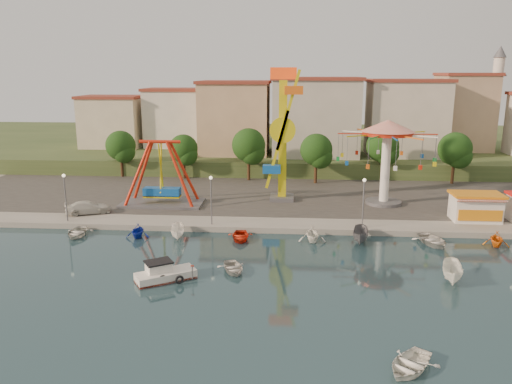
# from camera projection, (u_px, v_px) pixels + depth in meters

# --- Properties ---
(ground) EXTENTS (200.00, 200.00, 0.00)m
(ground) POSITION_uv_depth(u_px,v_px,m) (284.00, 280.00, 40.64)
(ground) COLOR #122C34
(ground) RESTS_ON ground
(quay_deck) EXTENTS (200.00, 100.00, 0.60)m
(quay_deck) POSITION_uv_depth(u_px,v_px,m) (290.00, 155.00, 100.69)
(quay_deck) COLOR #9E998E
(quay_deck) RESTS_ON ground
(asphalt_pad) EXTENTS (90.00, 28.00, 0.01)m
(asphalt_pad) POSITION_uv_depth(u_px,v_px,m) (288.00, 189.00, 69.59)
(asphalt_pad) COLOR #4C4944
(asphalt_pad) RESTS_ON quay_deck
(hill_terrace) EXTENTS (200.00, 60.00, 3.00)m
(hill_terrace) POSITION_uv_depth(u_px,v_px,m) (290.00, 145.00, 105.26)
(hill_terrace) COLOR #384C26
(hill_terrace) RESTS_ON ground
(pirate_ship_ride) EXTENTS (10.00, 5.00, 8.00)m
(pirate_ship_ride) POSITION_uv_depth(u_px,v_px,m) (161.00, 174.00, 60.86)
(pirate_ship_ride) COLOR #59595E
(pirate_ship_ride) RESTS_ON quay_deck
(kamikaze_tower) EXTENTS (4.00, 3.10, 16.50)m
(kamikaze_tower) POSITION_uv_depth(u_px,v_px,m) (284.00, 138.00, 61.89)
(kamikaze_tower) COLOR #59595E
(kamikaze_tower) RESTS_ON quay_deck
(wave_swinger) EXTENTS (11.60, 11.60, 10.40)m
(wave_swinger) POSITION_uv_depth(u_px,v_px,m) (387.00, 143.00, 60.19)
(wave_swinger) COLOR #59595E
(wave_swinger) RESTS_ON quay_deck
(booth_left) EXTENTS (5.40, 3.78, 3.08)m
(booth_left) POSITION_uv_depth(u_px,v_px,m) (476.00, 207.00, 54.65)
(booth_left) COLOR white
(booth_left) RESTS_ON quay_deck
(lamp_post_0) EXTENTS (0.14, 0.14, 5.00)m
(lamp_post_0) POSITION_uv_depth(u_px,v_px,m) (66.00, 199.00, 54.24)
(lamp_post_0) COLOR #59595E
(lamp_post_0) RESTS_ON quay_deck
(lamp_post_1) EXTENTS (0.14, 0.14, 5.00)m
(lamp_post_1) POSITION_uv_depth(u_px,v_px,m) (211.00, 202.00, 53.10)
(lamp_post_1) COLOR #59595E
(lamp_post_1) RESTS_ON quay_deck
(lamp_post_2) EXTENTS (0.14, 0.14, 5.00)m
(lamp_post_2) POSITION_uv_depth(u_px,v_px,m) (363.00, 204.00, 51.95)
(lamp_post_2) COLOR #59595E
(lamp_post_2) RESTS_ON quay_deck
(tree_0) EXTENTS (4.60, 4.60, 7.19)m
(tree_0) POSITION_uv_depth(u_px,v_px,m) (121.00, 146.00, 77.07)
(tree_0) COLOR #382314
(tree_0) RESTS_ON quay_deck
(tree_1) EXTENTS (4.35, 4.35, 6.80)m
(tree_1) POSITION_uv_depth(u_px,v_px,m) (183.00, 149.00, 75.71)
(tree_1) COLOR #382314
(tree_1) RESTS_ON quay_deck
(tree_2) EXTENTS (5.02, 5.02, 7.85)m
(tree_2) POSITION_uv_depth(u_px,v_px,m) (249.00, 145.00, 74.41)
(tree_2) COLOR #382314
(tree_2) RESTS_ON quay_deck
(tree_3) EXTENTS (4.68, 4.68, 7.32)m
(tree_3) POSITION_uv_depth(u_px,v_px,m) (316.00, 150.00, 72.38)
(tree_3) COLOR #382314
(tree_3) RESTS_ON quay_deck
(tree_4) EXTENTS (4.86, 4.86, 7.60)m
(tree_4) POSITION_uv_depth(u_px,v_px,m) (383.00, 146.00, 74.52)
(tree_4) COLOR #382314
(tree_4) RESTS_ON quay_deck
(tree_5) EXTENTS (4.83, 4.83, 7.54)m
(tree_5) POSITION_uv_depth(u_px,v_px,m) (455.00, 149.00, 72.06)
(tree_5) COLOR #382314
(tree_5) RESTS_ON quay_deck
(building_0) EXTENTS (9.26, 9.53, 11.87)m
(building_0) POSITION_uv_depth(u_px,v_px,m) (95.00, 118.00, 85.60)
(building_0) COLOR beige
(building_0) RESTS_ON hill_terrace
(building_1) EXTENTS (12.33, 9.01, 8.63)m
(building_1) POSITION_uv_depth(u_px,v_px,m) (172.00, 124.00, 90.28)
(building_1) COLOR silver
(building_1) RESTS_ON hill_terrace
(building_2) EXTENTS (11.95, 9.28, 11.23)m
(building_2) POSITION_uv_depth(u_px,v_px,m) (244.00, 117.00, 89.60)
(building_2) COLOR tan
(building_2) RESTS_ON hill_terrace
(building_3) EXTENTS (12.59, 10.50, 9.20)m
(building_3) POSITION_uv_depth(u_px,v_px,m) (322.00, 126.00, 85.79)
(building_3) COLOR beige
(building_3) RESTS_ON hill_terrace
(building_4) EXTENTS (10.75, 9.23, 9.24)m
(building_4) POSITION_uv_depth(u_px,v_px,m) (398.00, 124.00, 88.12)
(building_4) COLOR beige
(building_4) RESTS_ON hill_terrace
(building_5) EXTENTS (12.77, 10.96, 11.21)m
(building_5) POSITION_uv_depth(u_px,v_px,m) (480.00, 120.00, 85.13)
(building_5) COLOR tan
(building_5) RESTS_ON hill_terrace
(minaret) EXTENTS (2.80, 2.80, 18.00)m
(minaret) POSITION_uv_depth(u_px,v_px,m) (496.00, 96.00, 87.51)
(minaret) COLOR silver
(minaret) RESTS_ON hill_terrace
(cabin_motorboat) EXTENTS (5.04, 4.11, 1.69)m
(cabin_motorboat) POSITION_uv_depth(u_px,v_px,m) (164.00, 274.00, 40.68)
(cabin_motorboat) COLOR white
(cabin_motorboat) RESTS_ON ground
(rowboat_a) EXTENTS (3.33, 3.91, 0.69)m
(rowboat_a) POSITION_uv_depth(u_px,v_px,m) (233.00, 268.00, 42.30)
(rowboat_a) COLOR silver
(rowboat_a) RESTS_ON ground
(rowboat_b) EXTENTS (4.42, 4.62, 0.78)m
(rowboat_b) POSITION_uv_depth(u_px,v_px,m) (409.00, 364.00, 28.29)
(rowboat_b) COLOR white
(rowboat_b) RESTS_ON ground
(skiff) EXTENTS (2.46, 4.34, 1.58)m
(skiff) POSITION_uv_depth(u_px,v_px,m) (453.00, 273.00, 40.19)
(skiff) COLOR white
(skiff) RESTS_ON ground
(van) EXTENTS (5.42, 3.90, 1.46)m
(van) POSITION_uv_depth(u_px,v_px,m) (88.00, 208.00, 57.49)
(van) COLOR silver
(van) RESTS_ON quay_deck
(moored_boat_0) EXTENTS (3.07, 4.02, 0.77)m
(moored_boat_0) POSITION_uv_depth(u_px,v_px,m) (77.00, 232.00, 51.59)
(moored_boat_0) COLOR silver
(moored_boat_0) RESTS_ON ground
(moored_boat_1) EXTENTS (2.60, 2.95, 1.46)m
(moored_boat_1) POSITION_uv_depth(u_px,v_px,m) (138.00, 231.00, 51.06)
(moored_boat_1) COLOR #132AAD
(moored_boat_1) RESTS_ON ground
(moored_boat_2) EXTENTS (1.97, 3.74, 1.37)m
(moored_boat_2) POSITION_uv_depth(u_px,v_px,m) (178.00, 232.00, 50.77)
(moored_boat_2) COLOR white
(moored_boat_2) RESTS_ON ground
(moored_boat_3) EXTENTS (2.86, 3.80, 0.75)m
(moored_boat_3) POSITION_uv_depth(u_px,v_px,m) (240.00, 236.00, 50.39)
(moored_boat_3) COLOR red
(moored_boat_3) RESTS_ON ground
(moored_boat_4) EXTENTS (2.87, 3.29, 1.67)m
(moored_boat_4) POSITION_uv_depth(u_px,v_px,m) (312.00, 234.00, 49.76)
(moored_boat_4) COLOR white
(moored_boat_4) RESTS_ON ground
(moored_boat_5) EXTENTS (2.16, 4.20, 1.55)m
(moored_boat_5) POSITION_uv_depth(u_px,v_px,m) (361.00, 235.00, 49.44)
(moored_boat_5) COLOR slate
(moored_boat_5) RESTS_ON ground
(moored_boat_6) EXTENTS (4.03, 4.85, 0.87)m
(moored_boat_6) POSITION_uv_depth(u_px,v_px,m) (433.00, 240.00, 49.01)
(moored_boat_6) COLOR silver
(moored_boat_6) RESTS_ON ground
(moored_boat_7) EXTENTS (3.09, 3.36, 1.48)m
(moored_boat_7) POSITION_uv_depth(u_px,v_px,m) (496.00, 239.00, 48.51)
(moored_boat_7) COLOR orange
(moored_boat_7) RESTS_ON ground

